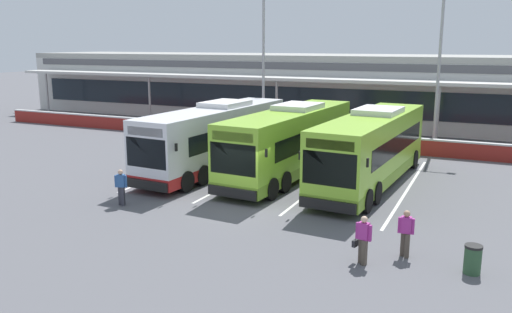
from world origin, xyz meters
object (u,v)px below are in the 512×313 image
Objects in this scene: coach_bus_left_centre at (290,143)px; coach_bus_centre at (371,149)px; coach_bus_leftmost at (216,138)px; litter_bin at (473,259)px; pedestrian_child at (406,232)px; pedestrian_with_handbag at (363,239)px; lamp_post_centre at (440,55)px; pedestrian_in_dark_coat at (121,186)px; lamp_post_west at (263,53)px.

coach_bus_left_centre is 1.00× the size of coach_bus_centre.
coach_bus_leftmost is 13.22× the size of litter_bin.
coach_bus_centre is at bearing 109.52° from pedestrian_child.
pedestrian_child is (1.17, 1.15, 0.02)m from pedestrian_with_handbag.
pedestrian_child is (11.74, -8.32, -0.91)m from coach_bus_leftmost.
litter_bin is (9.62, -9.32, -1.32)m from coach_bus_left_centre.
lamp_post_centre reaches higher than coach_bus_centre.
pedestrian_in_dark_coat reaches higher than litter_bin.
coach_bus_left_centre is 7.59× the size of pedestrian_in_dark_coat.
coach_bus_leftmost is 7.75m from pedestrian_in_dark_coat.
litter_bin is at bearing -4.47° from pedestrian_in_dark_coat.
lamp_post_west is (-13.43, 18.70, 5.42)m from pedestrian_child.
pedestrian_in_dark_coat is at bearing -86.42° from lamp_post_west.
lamp_post_centre is (10.51, 11.27, 4.50)m from coach_bus_leftmost.
coach_bus_centre is at bearing -0.45° from coach_bus_left_centre.
pedestrian_child is 0.15× the size of lamp_post_centre.
lamp_post_west reaches higher than litter_bin.
coach_bus_left_centre is (4.23, 0.52, 0.00)m from coach_bus_leftmost.
pedestrian_child is at bearing -86.43° from lamp_post_centre.
pedestrian_in_dark_coat is (-4.80, -8.20, -0.91)m from coach_bus_left_centre.
coach_bus_leftmost is at bearing 147.57° from litter_bin.
pedestrian_child is 20.37m from lamp_post_centre.
pedestrian_with_handbag is at bearing -78.90° from coach_bus_centre.
coach_bus_leftmost is 14.22m from pedestrian_with_handbag.
lamp_post_west is at bearing 121.03° from coach_bus_left_centre.
coach_bus_left_centre is 13.22× the size of litter_bin.
coach_bus_centre is 10.19m from pedestrian_with_handbag.
pedestrian_in_dark_coat is 12.32m from pedestrian_child.
pedestrian_in_dark_coat is 1.74× the size of litter_bin.
coach_bus_leftmost is 14.42m from pedestrian_child.
coach_bus_leftmost reaches higher than pedestrian_in_dark_coat.
litter_bin is (2.12, -0.48, -0.41)m from pedestrian_child.
litter_bin is at bearing -32.43° from coach_bus_leftmost.
lamp_post_west reaches higher than pedestrian_child.
pedestrian_with_handbag is 0.15× the size of lamp_post_west.
lamp_post_west is at bearing 93.58° from pedestrian_in_dark_coat.
pedestrian_with_handbag is 1.00× the size of pedestrian_in_dark_coat.
pedestrian_with_handbag reaches higher than litter_bin.
lamp_post_centre is at bearing 93.57° from pedestrian_child.
lamp_post_centre is (12.21, 0.89, 0.00)m from lamp_post_west.
coach_bus_left_centre is 11.63m from pedestrian_child.
coach_bus_left_centre is 9.54m from pedestrian_in_dark_coat.
coach_bus_left_centre is 12.36m from lamp_post_west.
lamp_post_west is (-5.93, 9.86, 4.50)m from coach_bus_left_centre.
coach_bus_leftmost is 16.47m from litter_bin.
coach_bus_leftmost reaches higher than litter_bin.
coach_bus_left_centre reaches higher than litter_bin.
pedestrian_child is at bearing -70.48° from coach_bus_centre.
lamp_post_west reaches higher than pedestrian_with_handbag.
coach_bus_left_centre is 13.46m from litter_bin.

